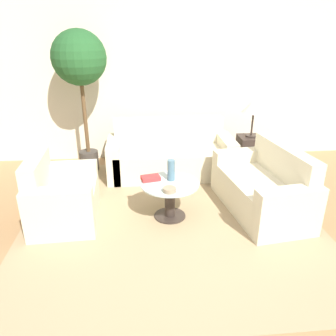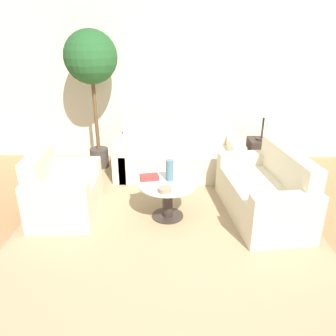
# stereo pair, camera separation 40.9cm
# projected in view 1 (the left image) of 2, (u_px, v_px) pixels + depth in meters

# --- Properties ---
(ground_plane) EXTENTS (14.00, 14.00, 0.00)m
(ground_plane) POSITION_uv_depth(u_px,v_px,m) (189.00, 250.00, 3.45)
(ground_plane) COLOR #9E754C
(wall_back) EXTENTS (10.00, 0.06, 2.60)m
(wall_back) POSITION_uv_depth(u_px,v_px,m) (166.00, 84.00, 5.58)
(wall_back) COLOR beige
(wall_back) RESTS_ON ground_plane
(rug) EXTENTS (3.51, 3.57, 0.01)m
(rug) POSITION_uv_depth(u_px,v_px,m) (170.00, 216.00, 4.08)
(rug) COLOR tan
(rug) RESTS_ON ground_plane
(sofa_main) EXTENTS (1.95, 0.80, 0.85)m
(sofa_main) POSITION_uv_depth(u_px,v_px,m) (170.00, 156.00, 5.23)
(sofa_main) COLOR beige
(sofa_main) RESTS_ON ground_plane
(armchair) EXTENTS (0.78, 0.99, 0.82)m
(armchair) POSITION_uv_depth(u_px,v_px,m) (60.00, 199.00, 3.89)
(armchair) COLOR beige
(armchair) RESTS_ON ground_plane
(loveseat) EXTENTS (0.95, 1.55, 0.84)m
(loveseat) POSITION_uv_depth(u_px,v_px,m) (265.00, 189.00, 4.14)
(loveseat) COLOR beige
(loveseat) RESTS_ON ground_plane
(coffee_table) EXTENTS (0.71, 0.71, 0.46)m
(coffee_table) POSITION_uv_depth(u_px,v_px,m) (170.00, 195.00, 3.96)
(coffee_table) COLOR #332823
(coffee_table) RESTS_ON ground_plane
(side_table) EXTENTS (0.38, 0.38, 0.58)m
(side_table) POSITION_uv_depth(u_px,v_px,m) (249.00, 153.00, 5.33)
(side_table) COLOR #332823
(side_table) RESTS_ON ground_plane
(table_lamp) EXTENTS (0.36, 0.36, 0.59)m
(table_lamp) POSITION_uv_depth(u_px,v_px,m) (254.00, 107.00, 5.04)
(table_lamp) COLOR #332823
(table_lamp) RESTS_ON side_table
(potted_plant) EXTENTS (0.80, 0.80, 2.18)m
(potted_plant) POSITION_uv_depth(u_px,v_px,m) (80.00, 64.00, 4.80)
(potted_plant) COLOR #3D3833
(potted_plant) RESTS_ON ground_plane
(vase) EXTENTS (0.09, 0.09, 0.26)m
(vase) POSITION_uv_depth(u_px,v_px,m) (171.00, 170.00, 3.93)
(vase) COLOR slate
(vase) RESTS_ON coffee_table
(bowl) EXTENTS (0.15, 0.15, 0.05)m
(bowl) POSITION_uv_depth(u_px,v_px,m) (169.00, 190.00, 3.68)
(bowl) COLOR gray
(bowl) RESTS_ON coffee_table
(book_stack) EXTENTS (0.25, 0.19, 0.05)m
(book_stack) POSITION_uv_depth(u_px,v_px,m) (151.00, 178.00, 3.97)
(book_stack) COLOR #BC3333
(book_stack) RESTS_ON coffee_table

